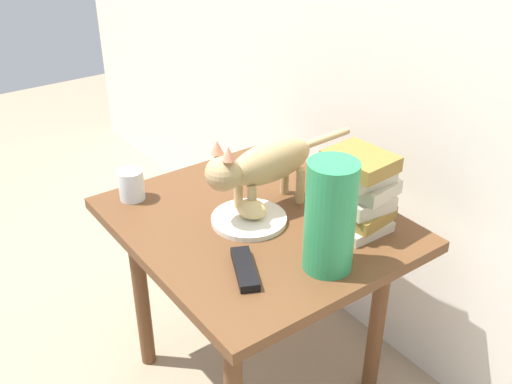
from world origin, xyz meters
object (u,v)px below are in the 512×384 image
object	(u,v)px
plate	(249,220)
green_vase	(330,217)
side_table	(256,243)
candle_jar	(131,186)
cat	(262,165)
tv_remote	(245,269)
bread_roll	(252,209)
book_stack	(358,190)

from	to	relation	value
plate	green_vase	xyz separation A→B (m)	(0.26, 0.03, 0.13)
side_table	candle_jar	world-z (taller)	candle_jar
side_table	cat	distance (m)	0.22
green_vase	cat	bearing A→B (deg)	174.06
side_table	tv_remote	bearing A→B (deg)	-42.39
side_table	tv_remote	size ratio (longest dim) A/B	4.86
side_table	bread_roll	bearing A→B (deg)	-70.92
cat	tv_remote	distance (m)	0.30
plate	candle_jar	size ratio (longest dim) A/B	2.29
candle_jar	tv_remote	bearing A→B (deg)	7.13
green_vase	tv_remote	distance (m)	0.22
book_stack	plate	bearing A→B (deg)	-128.08
candle_jar	plate	bearing A→B (deg)	33.32
cat	candle_jar	size ratio (longest dim) A/B	5.64
bread_roll	candle_jar	bearing A→B (deg)	-146.55
plate	tv_remote	xyz separation A→B (m)	(0.17, -0.13, 0.00)
plate	tv_remote	distance (m)	0.21
side_table	candle_jar	xyz separation A→B (m)	(-0.29, -0.21, 0.12)
green_vase	tv_remote	size ratio (longest dim) A/B	1.76
green_vase	candle_jar	distance (m)	0.60
tv_remote	bread_roll	bearing A→B (deg)	165.67
bread_roll	book_stack	xyz separation A→B (m)	(0.16, 0.21, 0.06)
cat	book_stack	world-z (taller)	cat
tv_remote	book_stack	bearing A→B (deg)	115.70
side_table	book_stack	bearing A→B (deg)	48.47
side_table	plate	xyz separation A→B (m)	(0.00, -0.02, 0.08)
plate	green_vase	bearing A→B (deg)	7.29
candle_jar	tv_remote	distance (m)	0.46
candle_jar	side_table	bearing A→B (deg)	36.50
plate	tv_remote	world-z (taller)	tv_remote
cat	green_vase	world-z (taller)	green_vase
plate	candle_jar	xyz separation A→B (m)	(-0.29, -0.19, 0.03)
cat	book_stack	xyz separation A→B (m)	(0.20, 0.15, -0.03)
bread_roll	book_stack	world-z (taller)	book_stack
side_table	plate	size ratio (longest dim) A/B	3.74
side_table	tv_remote	world-z (taller)	tv_remote
cat	candle_jar	world-z (taller)	cat
tv_remote	green_vase	bearing A→B (deg)	86.73
candle_jar	tv_remote	xyz separation A→B (m)	(0.46, 0.06, -0.03)
bread_roll	cat	world-z (taller)	cat
book_stack	green_vase	bearing A→B (deg)	-62.88
bread_roll	tv_remote	xyz separation A→B (m)	(0.16, -0.14, -0.03)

